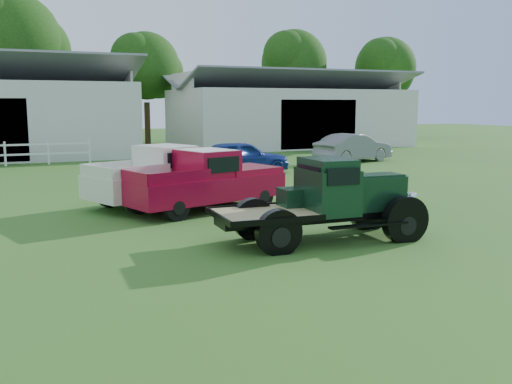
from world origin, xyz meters
name	(u,v)px	position (x,y,z in m)	size (l,w,h in m)	color
ground	(270,251)	(0.00, 0.00, 0.00)	(120.00, 120.00, 0.00)	#346125
shed_right	(289,110)	(14.00, 27.00, 2.60)	(16.80, 9.20, 5.20)	#B1AFA1
tree_b	(16,65)	(-4.00, 34.00, 5.75)	(6.90, 6.90, 11.50)	black
tree_c	(146,84)	(5.00, 33.00, 4.50)	(5.40, 5.40, 9.00)	black
tree_d	(294,81)	(18.00, 34.00, 5.00)	(6.00, 6.00, 10.00)	black
tree_e	(385,84)	(26.00, 32.00, 4.75)	(5.70, 5.70, 9.50)	black
vintage_flatbed	(323,200)	(1.46, 0.38, 0.91)	(4.61, 1.83, 1.83)	#13311E
red_pickup	(204,180)	(0.20, 4.88, 0.88)	(4.80, 1.85, 1.75)	maroon
white_pickup	(163,176)	(-0.62, 6.31, 0.87)	(4.75, 1.84, 1.75)	silver
misc_car_blue	(241,157)	(4.40, 12.49, 0.72)	(1.71, 4.24, 1.44)	navy
misc_car_grey	(353,148)	(11.74, 14.94, 0.74)	(1.56, 4.48, 1.48)	slate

